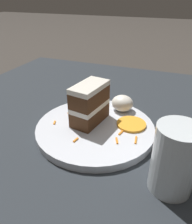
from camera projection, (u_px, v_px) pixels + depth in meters
ground_plane at (100, 145)px, 0.56m from camera, size 6.00×6.00×0.00m
dining_table at (100, 139)px, 0.55m from camera, size 1.06×1.05×0.04m
plate at (96, 127)px, 0.54m from camera, size 0.29×0.29×0.02m
cake_slice at (90, 104)px, 0.52m from camera, size 0.07×0.11×0.10m
cream_dollop at (122, 103)px, 0.59m from camera, size 0.06×0.05×0.04m
orange_garnish at (131, 124)px, 0.53m from camera, size 0.07×0.07×0.01m
carrot_shreds_scatter at (99, 128)px, 0.52m from camera, size 0.21×0.17×0.00m
drinking_glass at (174, 163)px, 0.36m from camera, size 0.07×0.07×0.13m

